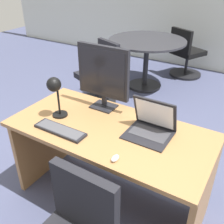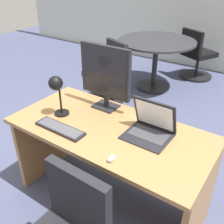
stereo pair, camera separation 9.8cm
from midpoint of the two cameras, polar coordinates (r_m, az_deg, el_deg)
The scene contains 10 objects.
ground at distance 3.52m, azimuth 11.73°, elevation -2.17°, with size 12.00×12.00×0.00m, color #474C6B.
desk at distance 2.14m, azimuth -1.15°, elevation -8.14°, with size 1.52×0.74×0.75m.
monitor at distance 2.12m, azimuth -3.27°, elevation 8.20°, with size 0.45×0.16×0.53m.
laptop at distance 1.90m, azimuth 7.14°, elevation -2.33°, with size 0.32×0.28×0.26m.
keyboard at distance 1.97m, azimuth -12.53°, elevation -3.86°, with size 0.41×0.12×0.02m.
mouse at distance 1.67m, azimuth -1.04°, elevation -9.94°, with size 0.04×0.07×0.03m.
desk_lamp at distance 2.05m, azimuth -13.54°, elevation 4.73°, with size 0.12×0.14×0.34m.
meeting_table at distance 4.25m, azimuth 6.77°, elevation 12.74°, with size 1.18×1.18×0.78m.
meeting_chair_near at distance 4.91m, azimuth 14.95°, elevation 11.43°, with size 0.61×0.63×0.85m.
meeting_chair_far at distance 3.80m, azimuth -3.43°, elevation 7.10°, with size 0.60×0.61×0.88m.
Camera 1 is at (0.87, -1.39, 1.84)m, focal length 42.48 mm.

